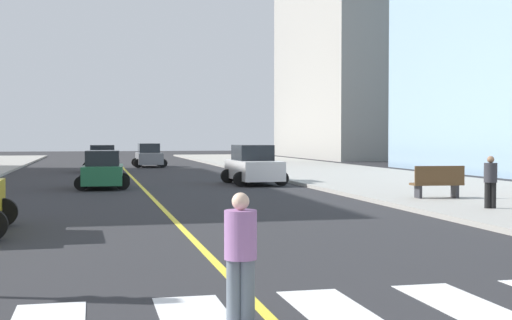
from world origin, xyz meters
name	(u,v)px	position (x,y,z in m)	size (l,w,h in m)	color
sidewalk_kerb_east	(484,195)	(12.20, 20.00, 0.07)	(10.00, 120.00, 0.15)	#9E9B93
lane_divider_paint	(129,174)	(0.00, 40.00, 0.01)	(0.16, 80.00, 0.01)	yellow
parking_garage_concrete	(382,44)	(28.57, 68.15, 12.32)	(18.00, 24.00, 24.64)	#9E9B93
car_white_nearest	(253,166)	(5.34, 29.02, 0.88)	(2.73, 4.28, 1.88)	silver
car_black_second	(102,159)	(-1.57, 42.62, 0.81)	(2.47, 3.92, 1.74)	black
car_green_third	(103,171)	(-1.71, 27.89, 0.78)	(2.45, 3.81, 1.67)	#236B42
car_gray_fourth	(149,156)	(1.99, 49.75, 0.83)	(2.49, 3.97, 1.77)	slate
park_bench	(438,182)	(9.49, 18.49, 0.69)	(1.83, 0.67, 1.12)	brown
pedestrian_crossing	(241,252)	(-0.41, 4.41, 0.88)	(0.40, 0.40, 1.60)	slate
pedestrian_waiting_east	(490,179)	(9.34, 14.91, 1.01)	(0.38, 0.38, 1.55)	black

